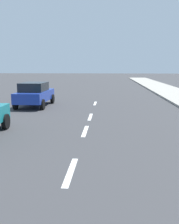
% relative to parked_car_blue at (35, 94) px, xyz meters
% --- Properties ---
extents(ground_plane, '(160.00, 160.00, 0.00)m').
position_rel_parked_car_blue_xyz_m(ground_plane, '(3.88, -1.30, -0.84)').
color(ground_plane, '#38383A').
extents(lane_stripe_3, '(0.16, 1.80, 0.01)m').
position_rel_parked_car_blue_xyz_m(lane_stripe_3, '(3.88, -10.38, -0.83)').
color(lane_stripe_3, white).
rests_on(lane_stripe_3, ground).
extents(lane_stripe_4, '(0.16, 1.80, 0.01)m').
position_rel_parked_car_blue_xyz_m(lane_stripe_4, '(3.88, -6.32, -0.83)').
color(lane_stripe_4, white).
rests_on(lane_stripe_4, ground).
extents(lane_stripe_5, '(0.16, 1.80, 0.01)m').
position_rel_parked_car_blue_xyz_m(lane_stripe_5, '(3.88, -3.35, -0.83)').
color(lane_stripe_5, white).
rests_on(lane_stripe_5, ground).
extents(lane_stripe_6, '(0.16, 1.80, 0.01)m').
position_rel_parked_car_blue_xyz_m(lane_stripe_6, '(3.88, 1.57, -0.83)').
color(lane_stripe_6, white).
rests_on(lane_stripe_6, ground).
extents(parked_car_blue, '(1.88, 4.03, 1.57)m').
position_rel_parked_car_blue_xyz_m(parked_car_blue, '(0.00, 0.00, 0.00)').
color(parked_car_blue, '#1E389E').
rests_on(parked_car_blue, ground).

